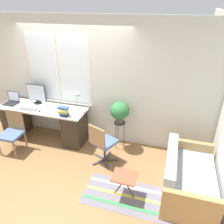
# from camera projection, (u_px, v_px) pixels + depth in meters

# --- Properties ---
(ground_plane) EXTENTS (14.00, 14.00, 0.00)m
(ground_plane) POSITION_uv_depth(u_px,v_px,m) (66.00, 150.00, 4.77)
(ground_plane) COLOR olive
(wall_back_with_window) EXTENTS (9.00, 0.12, 2.70)m
(wall_back_with_window) POSITION_uv_depth(u_px,v_px,m) (75.00, 80.00, 4.77)
(wall_back_with_window) COLOR silver
(wall_back_with_window) RESTS_ON ground_plane
(desk) EXTENTS (2.02, 0.64, 0.78)m
(desk) POSITION_uv_depth(u_px,v_px,m) (44.00, 122.00, 5.03)
(desk) COLOR beige
(desk) RESTS_ON ground_plane
(laptop) EXTENTS (0.31, 0.29, 0.26)m
(laptop) POSITION_uv_depth(u_px,v_px,m) (12.00, 101.00, 5.05)
(laptop) COLOR black
(laptop) RESTS_ON desk
(monitor) EXTENTS (0.47, 0.18, 0.46)m
(monitor) POSITION_uv_depth(u_px,v_px,m) (36.00, 94.00, 4.97)
(monitor) COLOR black
(monitor) RESTS_ON desk
(keyboard) EXTENTS (0.42, 0.11, 0.02)m
(keyboard) POSITION_uv_depth(u_px,v_px,m) (28.00, 109.00, 4.78)
(keyboard) COLOR slate
(keyboard) RESTS_ON desk
(mouse) EXTENTS (0.04, 0.06, 0.03)m
(mouse) POSITION_uv_depth(u_px,v_px,m) (40.00, 111.00, 4.68)
(mouse) COLOR black
(mouse) RESTS_ON desk
(desk_lamp) EXTENTS (0.13, 0.13, 0.45)m
(desk_lamp) POSITION_uv_depth(u_px,v_px,m) (77.00, 96.00, 4.53)
(desk_lamp) COLOR #BCB299
(desk_lamp) RESTS_ON desk
(book_stack) EXTENTS (0.22, 0.16, 0.20)m
(book_stack) POSITION_uv_depth(u_px,v_px,m) (64.00, 111.00, 4.48)
(book_stack) COLOR black
(book_stack) RESTS_ON desk
(desk_chair_wooden) EXTENTS (0.44, 0.45, 0.88)m
(desk_chair_wooden) POSITION_uv_depth(u_px,v_px,m) (12.00, 131.00, 4.57)
(desk_chair_wooden) COLOR olive
(desk_chair_wooden) RESTS_ON ground_plane
(office_chair_swivel) EXTENTS (0.55, 0.57, 0.88)m
(office_chair_swivel) POSITION_uv_depth(u_px,v_px,m) (102.00, 142.00, 4.19)
(office_chair_swivel) COLOR #47474C
(office_chair_swivel) RESTS_ON ground_plane
(couch_loveseat) EXTENTS (0.81, 1.40, 0.73)m
(couch_loveseat) POSITION_uv_depth(u_px,v_px,m) (186.00, 179.00, 3.64)
(couch_loveseat) COLOR #9EA8B2
(couch_loveseat) RESTS_ON ground_plane
(plant_stand) EXTENTS (0.25, 0.25, 0.62)m
(plant_stand) POSITION_uv_depth(u_px,v_px,m) (119.00, 126.00, 4.64)
(plant_stand) COLOR #333338
(plant_stand) RESTS_ON ground_plane
(potted_plant) EXTENTS (0.40, 0.40, 0.45)m
(potted_plant) POSITION_uv_depth(u_px,v_px,m) (120.00, 111.00, 4.48)
(potted_plant) COLOR #514C47
(potted_plant) RESTS_ON plant_stand
(floor_rug_striped) EXTENTS (1.57, 0.72, 0.01)m
(floor_rug_striped) POSITION_uv_depth(u_px,v_px,m) (130.00, 197.00, 3.63)
(floor_rug_striped) COLOR slate
(floor_rug_striped) RESTS_ON ground_plane
(folding_stool) EXTENTS (0.39, 0.33, 0.44)m
(folding_stool) POSITION_uv_depth(u_px,v_px,m) (125.00, 178.00, 3.48)
(folding_stool) COLOR #B24C33
(folding_stool) RESTS_ON ground_plane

